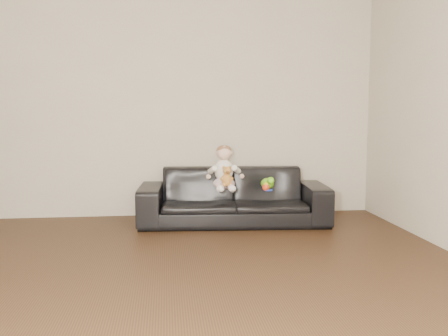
{
  "coord_description": "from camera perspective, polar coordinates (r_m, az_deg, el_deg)",
  "views": [
    {
      "loc": [
        0.13,
        -2.9,
        1.18
      ],
      "look_at": [
        0.73,
        2.16,
        0.6
      ],
      "focal_mm": 40.0,
      "sensor_mm": 36.0,
      "label": 1
    }
  ],
  "objects": [
    {
      "name": "wall_back",
      "position": [
        5.65,
        -8.11,
        7.68
      ],
      "size": [
        5.0,
        0.0,
        5.0
      ],
      "primitive_type": "plane",
      "rotation": [
        1.57,
        0.0,
        0.0
      ],
      "color": "beige",
      "rests_on": "ground"
    },
    {
      "name": "toy_green",
      "position": [
        5.18,
        4.96,
        -1.77
      ],
      "size": [
        0.19,
        0.2,
        0.11
      ],
      "primitive_type": "ellipsoid",
      "rotation": [
        0.0,
        0.0,
        -0.38
      ],
      "color": "#6CD619",
      "rests_on": "sofa"
    },
    {
      "name": "floor",
      "position": [
        3.13,
        -8.95,
        -15.69
      ],
      "size": [
        5.5,
        5.5,
        0.0
      ],
      "primitive_type": "plane",
      "color": "#3A2514",
      "rests_on": "ground"
    },
    {
      "name": "baby",
      "position": [
        5.11,
        0.02,
        -0.23
      ],
      "size": [
        0.32,
        0.39,
        0.46
      ],
      "rotation": [
        0.0,
        0.0,
        -0.1
      ],
      "color": "silver",
      "rests_on": "sofa"
    },
    {
      "name": "teddy_bear",
      "position": [
        4.98,
        0.32,
        -0.96
      ],
      "size": [
        0.11,
        0.12,
        0.2
      ],
      "rotation": [
        0.0,
        0.0,
        0.06
      ],
      "color": "#BD7F36",
      "rests_on": "sofa"
    },
    {
      "name": "sofa",
      "position": [
        5.27,
        1.07,
        -3.23
      ],
      "size": [
        2.01,
        0.9,
        0.57
      ],
      "primitive_type": "imported",
      "rotation": [
        0.0,
        0.0,
        -0.07
      ],
      "color": "black",
      "rests_on": "floor"
    },
    {
      "name": "toy_blue_disc",
      "position": [
        5.08,
        5.07,
        -2.51
      ],
      "size": [
        0.1,
        0.1,
        0.01
      ],
      "primitive_type": "cylinder",
      "rotation": [
        0.0,
        0.0,
        0.07
      ],
      "color": "blue",
      "rests_on": "sofa"
    },
    {
      "name": "toy_rattle",
      "position": [
        5.05,
        4.8,
        -2.2
      ],
      "size": [
        0.1,
        0.1,
        0.08
      ],
      "primitive_type": "sphere",
      "rotation": [
        0.0,
        0.0,
        -0.43
      ],
      "color": "red",
      "rests_on": "sofa"
    }
  ]
}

